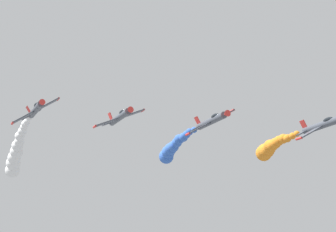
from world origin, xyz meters
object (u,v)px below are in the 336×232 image
at_px(airplane_lead, 323,125).
at_px(airplane_left_inner, 212,121).
at_px(airplane_left_outer, 36,109).
at_px(airplane_right_inner, 120,117).

height_order(airplane_lead, airplane_left_inner, airplane_left_inner).
xyz_separation_m(airplane_left_inner, airplane_left_outer, (24.86, -18.42, 3.80)).
relative_size(airplane_left_inner, airplane_left_outer, 1.00).
relative_size(airplane_left_inner, airplane_right_inner, 1.00).
bearing_deg(airplane_lead, airplane_right_inner, -41.55).
bearing_deg(airplane_left_inner, airplane_left_outer, -36.53).
height_order(airplane_lead, airplane_left_outer, airplane_left_outer).
bearing_deg(airplane_left_outer, airplane_right_inner, 148.77).
xyz_separation_m(airplane_right_inner, airplane_left_outer, (12.85, -7.79, 1.89)).
height_order(airplane_right_inner, airplane_left_outer, airplane_left_outer).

